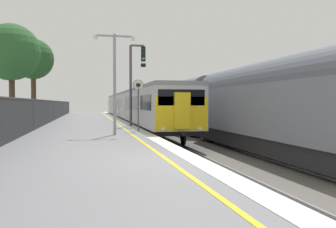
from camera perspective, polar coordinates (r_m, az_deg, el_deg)
name	(u,v)px	position (r m, az deg, el deg)	size (l,w,h in m)	color
ground	(267,177)	(10.84, 15.66, -9.72)	(17.40, 110.00, 1.21)	slate
commuter_train_at_platform	(132,106)	(37.63, -5.77, 1.33)	(2.83, 41.21, 3.81)	#B7B7BC
freight_train_adjacent_track	(165,104)	(40.33, -0.46, 1.65)	(2.60, 61.47, 4.52)	#232326
signal_gantry	(135,76)	(23.97, -5.40, 6.17)	(1.10, 0.24, 5.45)	#47474C
speed_limit_sign	(138,98)	(19.49, -4.79, 2.50)	(0.59, 0.08, 2.83)	#59595B
platform_lamp_mid	(115,74)	(17.46, -8.58, 6.31)	(2.00, 0.20, 4.88)	#93999E
background_tree_left	(32,60)	(32.41, -21.03, 8.05)	(3.43, 3.46, 7.02)	#473323
background_tree_centre	(11,54)	(25.71, -23.96, 8.79)	(3.73, 3.89, 6.79)	#473323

